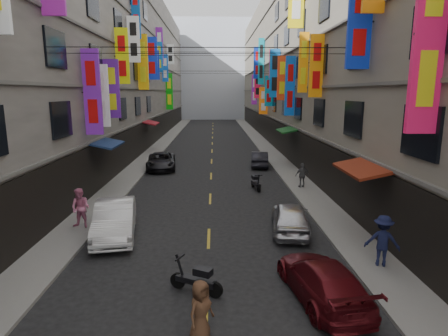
{
  "coord_description": "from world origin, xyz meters",
  "views": [
    {
      "loc": [
        0.26,
        3.07,
        6.06
      ],
      "look_at": [
        0.48,
        11.38,
        4.38
      ],
      "focal_mm": 30.0,
      "sensor_mm": 36.0,
      "label": 1
    }
  ],
  "objects": [
    {
      "name": "pedestrian_lfar",
      "position": [
        -5.71,
        19.16,
        1.01
      ],
      "size": [
        0.98,
        0.77,
        1.79
      ],
      "primitive_type": "imported",
      "rotation": [
        0.0,
        0.0,
        -0.22
      ],
      "color": "pink",
      "rests_on": "sidewalk_left"
    },
    {
      "name": "car_right_mid",
      "position": [
        3.59,
        18.69,
        0.67
      ],
      "size": [
        2.1,
        4.11,
        1.34
      ],
      "primitive_type": "imported",
      "rotation": [
        0.0,
        0.0,
        3.01
      ],
      "color": "silver",
      "rests_on": "ground"
    },
    {
      "name": "haze_block",
      "position": [
        0.0,
        92.0,
        11.0
      ],
      "size": [
        18.0,
        8.0,
        22.0
      ],
      "primitive_type": "cube",
      "color": "silver",
      "rests_on": "ground"
    },
    {
      "name": "car_right_near",
      "position": [
        3.43,
        13.18,
        0.61
      ],
      "size": [
        2.32,
        4.42,
        1.22
      ],
      "primitive_type": "imported",
      "rotation": [
        0.0,
        0.0,
        3.29
      ],
      "color": "#5A0F15",
      "rests_on": "ground"
    },
    {
      "name": "car_right_far",
      "position": [
        4.0,
        33.54,
        0.63
      ],
      "size": [
        1.71,
        3.94,
        1.26
      ],
      "primitive_type": "imported",
      "rotation": [
        0.0,
        0.0,
        3.04
      ],
      "color": "#23232A",
      "rests_on": "ground"
    },
    {
      "name": "sidewalk_left",
      "position": [
        -6.0,
        42.0,
        0.06
      ],
      "size": [
        2.0,
        90.0,
        0.12
      ],
      "primitive_type": "cube",
      "color": "slate",
      "rests_on": "ground"
    },
    {
      "name": "scooter_crossing",
      "position": [
        -0.3,
        13.61,
        0.44
      ],
      "size": [
        1.66,
        0.94,
        1.14
      ],
      "rotation": [
        0.0,
        0.0,
        1.1
      ],
      "color": "black",
      "rests_on": "ground"
    },
    {
      "name": "building_row_right",
      "position": [
        11.99,
        42.0,
        9.49
      ],
      "size": [
        10.14,
        90.0,
        19.0
      ],
      "color": "gray",
      "rests_on": "ground"
    },
    {
      "name": "overhead_cables",
      "position": [
        0.0,
        30.0,
        8.8
      ],
      "size": [
        14.0,
        38.04,
        1.24
      ],
      "color": "black",
      "rests_on": "ground"
    },
    {
      "name": "pedestrian_crossing",
      "position": [
        -0.1,
        11.38,
        0.79
      ],
      "size": [
        0.9,
        0.93,
        1.58
      ],
      "primitive_type": "imported",
      "rotation": [
        0.0,
        0.0,
        0.88
      ],
      "color": "#533421",
      "rests_on": "ground"
    },
    {
      "name": "scooter_far_right",
      "position": [
        2.87,
        26.03,
        0.44
      ],
      "size": [
        0.6,
        1.79,
        1.14
      ],
      "rotation": [
        0.0,
        0.0,
        3.31
      ],
      "color": "black",
      "rests_on": "ground"
    },
    {
      "name": "sidewalk_right",
      "position": [
        6.0,
        42.0,
        0.06
      ],
      "size": [
        2.0,
        90.0,
        0.12
      ],
      "primitive_type": "cube",
      "color": "slate",
      "rests_on": "ground"
    },
    {
      "name": "pedestrian_rfar",
      "position": [
        5.83,
        26.08,
        0.91
      ],
      "size": [
        1.01,
        0.69,
        1.57
      ],
      "primitive_type": "imported",
      "rotation": [
        0.0,
        0.0,
        3.33
      ],
      "color": "#58575A",
      "rests_on": "sidewalk_right"
    },
    {
      "name": "pedestrian_rnear",
      "position": [
        6.07,
        15.1,
        1.03
      ],
      "size": [
        1.31,
        0.99,
        1.81
      ],
      "primitive_type": "imported",
      "rotation": [
        0.0,
        0.0,
        2.77
      ],
      "color": "#161A3C",
      "rests_on": "sidewalk_right"
    },
    {
      "name": "shop_signage",
      "position": [
        -0.08,
        34.89,
        9.0
      ],
      "size": [
        14.0,
        55.0,
        12.1
      ],
      "color": "#0F1AB9",
      "rests_on": "ground"
    },
    {
      "name": "lane_markings",
      "position": [
        0.0,
        39.0,
        0.0
      ],
      "size": [
        0.12,
        80.2,
        0.01
      ],
      "color": "gold",
      "rests_on": "ground"
    },
    {
      "name": "building_row_left",
      "position": [
        -11.99,
        42.0,
        9.49
      ],
      "size": [
        10.14,
        90.0,
        19.0
      ],
      "color": "gray",
      "rests_on": "ground"
    },
    {
      "name": "street_awnings",
      "position": [
        -1.26,
        26.0,
        3.0
      ],
      "size": [
        13.99,
        35.2,
        0.41
      ],
      "color": "#124412",
      "rests_on": "ground"
    },
    {
      "name": "car_left_far",
      "position": [
        -4.0,
        32.62,
        0.66
      ],
      "size": [
        2.66,
        4.97,
        1.33
      ],
      "primitive_type": "imported",
      "rotation": [
        0.0,
        0.0,
        0.1
      ],
      "color": "black",
      "rests_on": "ground"
    },
    {
      "name": "car_left_mid",
      "position": [
        -4.0,
        18.36,
        0.76
      ],
      "size": [
        2.37,
        4.79,
        1.51
      ],
      "primitive_type": "imported",
      "rotation": [
        0.0,
        0.0,
        0.17
      ],
      "color": "white",
      "rests_on": "ground"
    }
  ]
}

